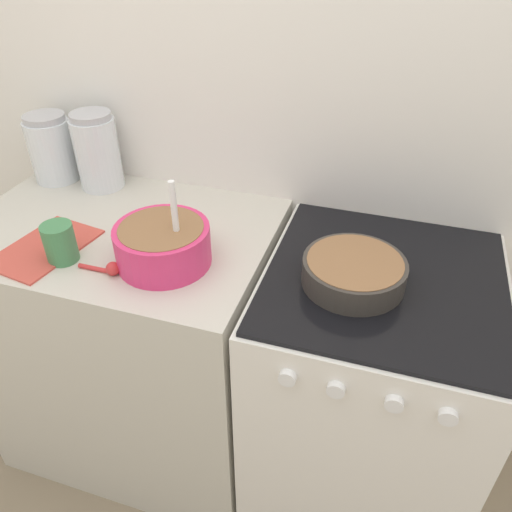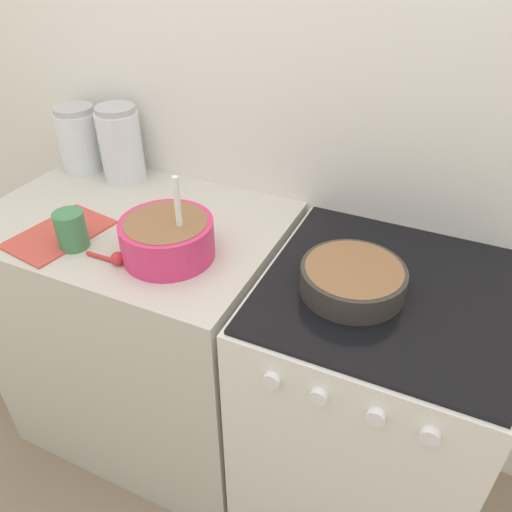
% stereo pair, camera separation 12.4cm
% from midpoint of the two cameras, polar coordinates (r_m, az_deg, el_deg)
% --- Properties ---
extents(wall_back, '(4.80, 0.05, 2.40)m').
position_cam_midpoint_polar(wall_back, '(1.50, 2.44, 15.62)').
color(wall_back, white).
rests_on(wall_back, ground_plane).
extents(countertop_cabinet, '(0.90, 0.63, 0.94)m').
position_cam_midpoint_polar(countertop_cabinet, '(1.80, -15.35, -9.68)').
color(countertop_cabinet, beige).
rests_on(countertop_cabinet, ground_plane).
extents(stove, '(0.61, 0.65, 0.94)m').
position_cam_midpoint_polar(stove, '(1.60, 9.85, -15.81)').
color(stove, white).
rests_on(stove, ground_plane).
extents(mixing_bowl, '(0.24, 0.24, 0.24)m').
position_cam_midpoint_polar(mixing_bowl, '(1.30, -13.30, 1.40)').
color(mixing_bowl, '#E0336B').
rests_on(mixing_bowl, countertop_cabinet).
extents(baking_pan, '(0.25, 0.25, 0.07)m').
position_cam_midpoint_polar(baking_pan, '(1.22, 8.30, -1.85)').
color(baking_pan, '#38332D').
rests_on(baking_pan, stove).
extents(storage_jar_left, '(0.14, 0.14, 0.22)m').
position_cam_midpoint_polar(storage_jar_left, '(1.83, -24.08, 10.70)').
color(storage_jar_left, silver).
rests_on(storage_jar_left, countertop_cabinet).
extents(storage_jar_middle, '(0.14, 0.14, 0.25)m').
position_cam_midpoint_polar(storage_jar_middle, '(1.72, -19.62, 10.66)').
color(storage_jar_middle, silver).
rests_on(storage_jar_middle, countertop_cabinet).
extents(tin_can, '(0.08, 0.08, 0.10)m').
position_cam_midpoint_polar(tin_can, '(1.40, -23.90, 1.31)').
color(tin_can, '#3F7F4C').
rests_on(tin_can, countertop_cabinet).
extents(recipe_page, '(0.22, 0.30, 0.01)m').
position_cam_midpoint_polar(recipe_page, '(1.49, -25.21, 0.78)').
color(recipe_page, '#CC4C3F').
rests_on(recipe_page, countertop_cabinet).
extents(measuring_spoon, '(0.12, 0.04, 0.04)m').
position_cam_midpoint_polar(measuring_spoon, '(1.33, -19.06, -1.47)').
color(measuring_spoon, red).
rests_on(measuring_spoon, countertop_cabinet).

